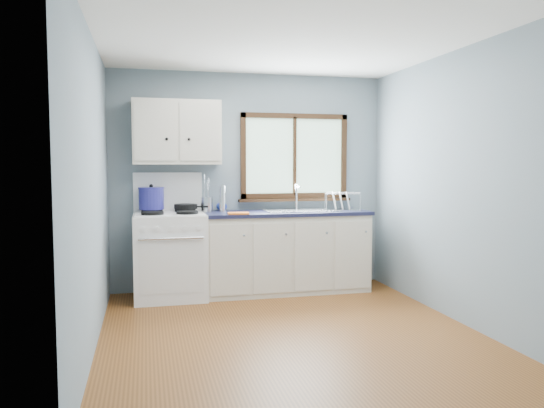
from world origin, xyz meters
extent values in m
cube|color=brown|center=(0.00, 0.00, -0.01)|extent=(3.20, 3.60, 0.02)
cube|color=white|center=(0.00, 0.00, 2.51)|extent=(3.20, 3.60, 0.02)
cube|color=gray|center=(0.00, 1.81, 1.25)|extent=(3.20, 0.02, 2.50)
cube|color=gray|center=(0.00, -1.81, 1.25)|extent=(3.20, 0.02, 2.50)
cube|color=gray|center=(-1.61, 0.00, 1.25)|extent=(0.02, 3.60, 2.50)
cube|color=gray|center=(1.61, 0.00, 1.25)|extent=(0.02, 3.60, 2.50)
cube|color=white|center=(-0.95, 1.47, 0.46)|extent=(0.76, 0.65, 0.92)
cube|color=white|center=(-0.95, 1.77, 1.14)|extent=(0.76, 0.05, 0.44)
cube|color=silver|center=(-0.95, 1.47, 0.93)|extent=(0.72, 0.59, 0.01)
cylinder|color=black|center=(-1.13, 1.32, 0.95)|extent=(0.23, 0.23, 0.03)
cylinder|color=black|center=(-0.77, 1.32, 0.95)|extent=(0.23, 0.23, 0.03)
cylinder|color=black|center=(-1.13, 1.61, 0.95)|extent=(0.23, 0.23, 0.03)
cylinder|color=black|center=(-0.77, 1.61, 0.95)|extent=(0.23, 0.23, 0.03)
cylinder|color=silver|center=(-0.95, 1.12, 0.70)|extent=(0.66, 0.02, 0.02)
cube|color=silver|center=(-0.95, 1.14, 0.40)|extent=(0.66, 0.01, 0.55)
cube|color=beige|center=(0.36, 1.49, 0.44)|extent=(1.85, 0.60, 0.88)
cube|color=black|center=(0.36, 1.51, 0.04)|extent=(1.85, 0.54, 0.08)
cube|color=black|center=(0.36, 1.49, 0.90)|extent=(1.89, 0.64, 0.04)
cube|color=silver|center=(0.54, 1.49, 0.92)|extent=(0.84, 0.46, 0.01)
cube|color=silver|center=(0.34, 1.49, 0.85)|extent=(0.36, 0.40, 0.14)
cube|color=silver|center=(0.74, 1.49, 0.85)|extent=(0.36, 0.40, 0.14)
cylinder|color=silver|center=(0.54, 1.69, 1.06)|extent=(0.02, 0.02, 0.28)
cylinder|color=silver|center=(0.54, 1.62, 1.19)|extent=(0.02, 0.16, 0.02)
sphere|color=silver|center=(0.54, 1.69, 1.20)|extent=(0.04, 0.04, 0.04)
cube|color=#9EC6A8|center=(0.54, 1.79, 1.55)|extent=(1.22, 0.01, 0.92)
cube|color=#341F10|center=(0.54, 1.77, 2.02)|extent=(1.30, 0.05, 0.06)
cube|color=#341F10|center=(0.54, 1.77, 1.08)|extent=(1.30, 0.05, 0.06)
cube|color=#341F10|center=(-0.08, 1.77, 1.55)|extent=(0.06, 0.05, 1.00)
cube|color=#341F10|center=(1.16, 1.77, 1.55)|extent=(0.06, 0.05, 1.00)
cube|color=#341F10|center=(0.54, 1.77, 1.55)|extent=(0.03, 0.05, 0.92)
cube|color=#341F10|center=(0.54, 1.74, 1.03)|extent=(1.36, 0.10, 0.03)
cube|color=beige|center=(-0.85, 1.63, 1.80)|extent=(0.95, 0.32, 0.70)
cube|color=beige|center=(-1.09, 1.46, 1.80)|extent=(0.44, 0.01, 0.62)
cube|color=beige|center=(-0.61, 1.46, 1.80)|extent=(0.44, 0.01, 0.62)
sphere|color=black|center=(-0.97, 1.45, 1.72)|extent=(0.03, 0.03, 0.03)
sphere|color=black|center=(-0.73, 1.45, 1.72)|extent=(0.03, 0.03, 0.03)
cylinder|color=black|center=(-0.76, 1.60, 0.99)|extent=(0.33, 0.33, 0.05)
cube|color=black|center=(-0.59, 1.54, 0.99)|extent=(0.14, 0.08, 0.02)
cylinder|color=navy|center=(-1.13, 1.62, 1.07)|extent=(0.33, 0.33, 0.23)
cylinder|color=navy|center=(-1.13, 1.62, 1.19)|extent=(0.34, 0.34, 0.02)
sphere|color=black|center=(-1.13, 1.62, 1.21)|extent=(0.05, 0.05, 0.04)
cylinder|color=silver|center=(-0.53, 1.60, 1.00)|extent=(0.15, 0.15, 0.17)
cylinder|color=silver|center=(-0.51, 1.61, 1.17)|extent=(0.01, 0.01, 0.24)
cylinder|color=silver|center=(-0.56, 1.61, 1.20)|extent=(0.01, 0.01, 0.29)
cylinder|color=silver|center=(-0.53, 1.58, 1.16)|extent=(0.01, 0.01, 0.22)
cylinder|color=silver|center=(-0.36, 1.57, 1.07)|extent=(0.08, 0.08, 0.29)
imported|color=#1830B2|center=(-0.32, 1.70, 1.04)|extent=(0.12, 0.12, 0.24)
cube|color=orange|center=(-0.23, 1.27, 0.93)|extent=(0.25, 0.19, 0.02)
cube|color=silver|center=(1.03, 1.47, 0.93)|extent=(0.50, 0.45, 0.01)
cylinder|color=silver|center=(0.79, 1.41, 1.02)|extent=(0.01, 0.01, 0.20)
cylinder|color=silver|center=(1.16, 1.25, 1.02)|extent=(0.01, 0.01, 0.20)
cylinder|color=silver|center=(0.91, 1.68, 1.02)|extent=(0.01, 0.01, 0.20)
cylinder|color=silver|center=(1.27, 1.53, 1.02)|extent=(0.01, 0.01, 0.20)
cylinder|color=silver|center=(0.98, 1.33, 1.12)|extent=(0.37, 0.16, 0.01)
cylinder|color=silver|center=(1.09, 1.60, 1.12)|extent=(0.37, 0.16, 0.01)
cylinder|color=white|center=(0.94, 1.50, 1.03)|extent=(0.14, 0.22, 0.22)
cylinder|color=white|center=(1.02, 1.47, 1.03)|extent=(0.14, 0.22, 0.22)
cylinder|color=white|center=(1.09, 1.44, 1.03)|extent=(0.14, 0.22, 0.22)
camera|label=1|loc=(-1.20, -4.30, 1.45)|focal=35.00mm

